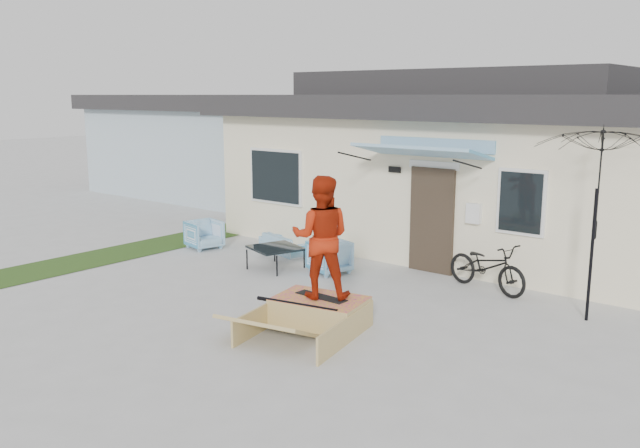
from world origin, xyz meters
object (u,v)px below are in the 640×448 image
Objects in this scene: armchair_left at (204,233)px; armchair_right at (329,255)px; coffee_table at (276,258)px; patio_umbrella at (595,211)px; bicycle at (487,261)px; skateboard at (321,296)px; skate_ramp at (320,313)px; loveseat at (284,241)px; skater at (321,235)px.

armchair_left is 3.56m from armchair_right.
patio_umbrella reaches higher than coffee_table.
skateboard is (-1.16, -3.34, -0.07)m from bicycle.
bicycle reaches higher than skate_ramp.
skate_ramp is at bearing 176.31° from bicycle.
armchair_right is at bearing 175.58° from loveseat.
armchair_left is 2.53m from coffee_table.
bicycle is (2.97, 0.84, 0.19)m from armchair_right.
armchair_left is 0.40× the size of skate_ramp.
patio_umbrella is (4.91, 0.33, 1.39)m from armchair_right.
skateboard is at bearing 180.00° from skater.
patio_umbrella is at bearing 31.84° from skate_ramp.
coffee_table is (2.51, -0.29, -0.14)m from armchair_left.
armchair_right is at bearing -176.16° from patio_umbrella.
armchair_left reaches higher than loveseat.
skater is at bearing -137.59° from patio_umbrella.
skater is (0.00, 0.00, 0.96)m from skateboard.
patio_umbrella reaches higher than loveseat.
armchair_right is (1.86, -0.72, 0.09)m from loveseat.
skater is (3.67, -3.22, 1.17)m from loveseat.
skater is at bearing 90.00° from skate_ramp.
patio_umbrella is 2.58× the size of skateboard.
armchair_left reaches higher than armchair_right.
armchair_right is 0.82× the size of skateboard.
loveseat is 1.57× the size of skateboard.
bicycle is (4.02, 1.28, 0.32)m from coffee_table.
loveseat is 1.90× the size of armchair_left.
skateboard is (5.36, -2.35, 0.11)m from armchair_left.
armchair_left is 8.59m from patio_umbrella.
bicycle reaches higher than skateboard.
armchair_right is at bearing 114.39° from skate_ramp.
armchair_left reaches higher than skateboard.
coffee_table is at bearing -68.58° from skater.
armchair_left is at bearing -56.39° from skater.
skater is (-3.10, -2.83, -0.31)m from patio_umbrella.
coffee_table is 4.23m from bicycle.
skater is at bearing 52.88° from armchair_right.
coffee_table is 3.53m from skateboard.
patio_umbrella is 4.49m from skate_ramp.
armchair_right is 3.13m from skate_ramp.
loveseat is 0.61× the size of patio_umbrella.
armchair_right is at bearing 22.95° from coffee_table.
loveseat is 1.50× the size of coffee_table.
patio_umbrella reaches higher than armchair_left.
armchair_right reaches higher than coffee_table.
skate_ramp is at bearing 68.35° from skater.
loveseat is 6.94m from patio_umbrella.
armchair_left is 5.88m from skate_ramp.
patio_umbrella is 1.25× the size of skate_ramp.
coffee_table is 0.51× the size of skate_ramp.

